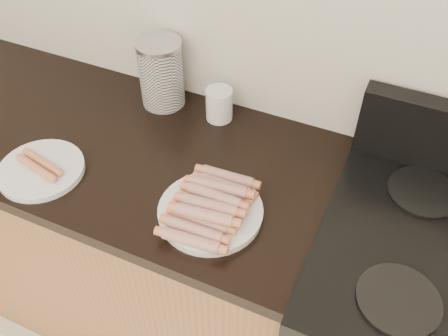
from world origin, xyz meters
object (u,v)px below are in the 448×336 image
at_px(canister, 161,73).
at_px(main_plate, 211,213).
at_px(mug, 219,104).
at_px(side_plate, 41,170).

bearing_deg(canister, main_plate, -47.08).
distance_m(main_plate, mug, 0.39).
distance_m(main_plate, side_plate, 0.48).
distance_m(main_plate, canister, 0.50).
bearing_deg(canister, mug, 0.00).
relative_size(side_plate, mug, 2.32).
height_order(side_plate, canister, canister).
relative_size(canister, mug, 2.12).
bearing_deg(side_plate, mug, 50.33).
bearing_deg(main_plate, mug, 111.55).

